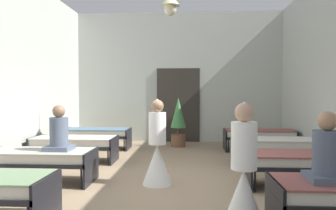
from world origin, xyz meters
The scene contains 13 objects.
ground_plane centered at (0.00, 0.00, -0.05)m, with size 7.27×11.07×0.10m, color #8C755B.
room_shell centered at (0.00, 1.37, 2.12)m, with size 7.07×10.67×4.23m.
bed_left_row_2 centered at (-2.28, 0.00, 0.44)m, with size 1.90×0.84×0.57m.
bed_right_row_2 centered at (2.28, 0.00, 0.44)m, with size 1.90×0.84×0.57m.
bed_left_row_3 centered at (-2.28, 1.81, 0.44)m, with size 1.90×0.84×0.57m.
bed_right_row_3 centered at (2.28, 1.81, 0.44)m, with size 1.90×0.84×0.57m.
bed_left_row_4 centered at (-2.28, 3.63, 0.44)m, with size 1.90×0.84×0.57m.
bed_right_row_4 centered at (2.28, 3.63, 0.44)m, with size 1.90×0.84×0.57m.
nurse_near_aisle centered at (-0.19, 0.00, 0.53)m, with size 0.52×0.52×1.49m.
nurse_mid_aisle centered at (0.99, -1.84, 0.53)m, with size 0.52×0.52×1.49m.
patient_seated_primary centered at (-1.93, 0.02, 0.87)m, with size 0.44×0.44×0.80m.
patient_seated_secondary centered at (1.93, -1.82, 0.87)m, with size 0.44×0.44×0.80m.
potted_plant centered at (0.04, 4.17, 0.78)m, with size 0.45×0.45×1.46m.
Camera 1 is at (0.37, -5.72, 1.58)m, focal length 35.75 mm.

